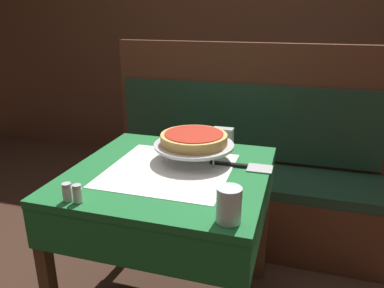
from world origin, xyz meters
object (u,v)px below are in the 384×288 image
object	(u,v)px
water_glass_near	(229,205)
pepper_shaker	(77,194)
booth_bench	(239,184)
pizza_pan_stand	(194,146)
deep_dish_pizza	(194,139)
salt_shaker	(67,192)
dining_table_rear	(277,115)
napkin_holder	(223,137)
condiment_caddy	(287,93)
dining_table_front	(170,194)
pizza_server	(244,166)

from	to	relation	value
water_glass_near	pepper_shaker	distance (m)	0.54
water_glass_near	booth_bench	bearing A→B (deg)	97.30
pizza_pan_stand	deep_dish_pizza	world-z (taller)	deep_dish_pizza
salt_shaker	deep_dish_pizza	bearing A→B (deg)	57.30
dining_table_rear	pizza_pan_stand	bearing A→B (deg)	-100.91
napkin_holder	condiment_caddy	distance (m)	1.28
dining_table_front	condiment_caddy	size ratio (longest dim) A/B	4.73
napkin_holder	booth_bench	bearing A→B (deg)	86.27
salt_shaker	condiment_caddy	world-z (taller)	condiment_caddy
condiment_caddy	dining_table_front	bearing A→B (deg)	-103.67
pizza_pan_stand	napkin_holder	world-z (taller)	napkin_holder
dining_table_rear	condiment_caddy	xyz separation A→B (m)	(0.05, 0.08, 0.17)
dining_table_front	dining_table_rear	size ratio (longest dim) A/B	1.12
deep_dish_pizza	water_glass_near	xyz separation A→B (m)	(0.25, -0.47, -0.04)
pepper_shaker	napkin_holder	world-z (taller)	napkin_holder
pizza_pan_stand	salt_shaker	world-z (taller)	pizza_pan_stand
dining_table_front	pepper_shaker	world-z (taller)	pepper_shaker
dining_table_rear	salt_shaker	xyz separation A→B (m)	(-0.59, -1.90, 0.16)
water_glass_near	pepper_shaker	size ratio (longest dim) A/B	1.77
deep_dish_pizza	napkin_holder	bearing A→B (deg)	70.15
booth_bench	pizza_server	size ratio (longest dim) A/B	6.28
pepper_shaker	salt_shaker	bearing A→B (deg)	180.00
dining_table_front	pizza_server	world-z (taller)	pizza_server
dining_table_rear	condiment_caddy	bearing A→B (deg)	56.38
salt_shaker	pepper_shaker	distance (m)	0.04
dining_table_rear	deep_dish_pizza	xyz separation A→B (m)	(-0.27, -1.40, 0.23)
pizza_pan_stand	condiment_caddy	distance (m)	1.52
pizza_pan_stand	condiment_caddy	xyz separation A→B (m)	(0.32, 1.48, -0.03)
booth_bench	condiment_caddy	xyz separation A→B (m)	(0.21, 0.84, 0.44)
pizza_pan_stand	dining_table_front	bearing A→B (deg)	-117.16
dining_table_rear	pepper_shaker	xyz separation A→B (m)	(-0.55, -1.90, 0.16)
pizza_pan_stand	pizza_server	xyz separation A→B (m)	(0.23, -0.02, -0.06)
dining_table_front	pepper_shaker	distance (m)	0.44
dining_table_front	salt_shaker	distance (m)	0.47
dining_table_rear	salt_shaker	bearing A→B (deg)	-107.26
dining_table_rear	pepper_shaker	bearing A→B (deg)	-106.11
dining_table_front	napkin_holder	xyz separation A→B (m)	(0.15, 0.37, 0.16)
pepper_shaker	condiment_caddy	xyz separation A→B (m)	(0.60, 1.98, 0.00)
salt_shaker	dining_table_front	bearing A→B (deg)	55.38
booth_bench	pepper_shaker	size ratio (longest dim) A/B	25.86
deep_dish_pizza	condiment_caddy	size ratio (longest dim) A/B	1.70
booth_bench	napkin_holder	xyz separation A→B (m)	(-0.03, -0.42, 0.45)
pizza_pan_stand	pizza_server	world-z (taller)	pizza_pan_stand
water_glass_near	salt_shaker	xyz separation A→B (m)	(-0.58, -0.03, -0.03)
deep_dish_pizza	condiment_caddy	world-z (taller)	condiment_caddy
pizza_pan_stand	pizza_server	distance (m)	0.24
condiment_caddy	pizza_server	bearing A→B (deg)	-93.61
pizza_server	napkin_holder	size ratio (longest dim) A/B	2.74
water_glass_near	salt_shaker	world-z (taller)	water_glass_near
napkin_holder	condiment_caddy	xyz separation A→B (m)	(0.24, 1.25, -0.01)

